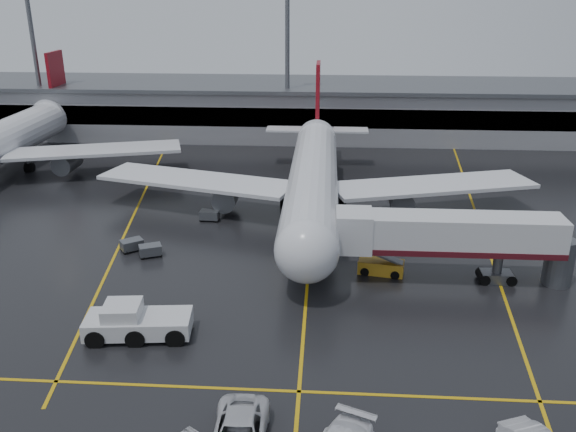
{
  "coord_description": "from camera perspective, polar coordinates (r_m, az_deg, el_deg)",
  "views": [
    {
      "loc": [
        1.35,
        -52.92,
        23.55
      ],
      "look_at": [
        -2.0,
        -2.0,
        4.0
      ],
      "focal_mm": 37.51,
      "sensor_mm": 36.0,
      "label": 1
    }
  ],
  "objects": [
    {
      "name": "ground",
      "position": [
        57.94,
        2.11,
        -3.04
      ],
      "size": [
        220.0,
        220.0,
        0.0
      ],
      "primitive_type": "plane",
      "color": "black",
      "rests_on": "ground"
    },
    {
      "name": "apron_line_centre",
      "position": [
        57.94,
        2.11,
        -3.03
      ],
      "size": [
        0.25,
        90.0,
        0.02
      ],
      "primitive_type": "cube",
      "color": "gold",
      "rests_on": "ground"
    },
    {
      "name": "apron_line_stop",
      "position": [
        38.89,
        1.05,
        -16.3
      ],
      "size": [
        60.0,
        0.25,
        0.02
      ],
      "primitive_type": "cube",
      "color": "gold",
      "rests_on": "ground"
    },
    {
      "name": "apron_line_left",
      "position": [
        70.49,
        -14.1,
        0.8
      ],
      "size": [
        9.99,
        69.35,
        0.02
      ],
      "primitive_type": "cube",
      "rotation": [
        0.0,
        0.0,
        0.14
      ],
      "color": "gold",
      "rests_on": "ground"
    },
    {
      "name": "apron_line_right",
      "position": [
        69.21,
        17.44,
        0.07
      ],
      "size": [
        7.57,
        69.64,
        0.02
      ],
      "primitive_type": "cube",
      "rotation": [
        0.0,
        0.0,
        -0.1
      ],
      "color": "gold",
      "rests_on": "ground"
    },
    {
      "name": "terminal",
      "position": [
        102.68,
        2.99,
        10.14
      ],
      "size": [
        122.0,
        19.0,
        8.6
      ],
      "color": "gray",
      "rests_on": "ground"
    },
    {
      "name": "light_mast_left",
      "position": [
        106.03,
        -22.94,
        14.47
      ],
      "size": [
        3.0,
        1.2,
        25.45
      ],
      "color": "#595B60",
      "rests_on": "ground"
    },
    {
      "name": "light_mast_mid",
      "position": [
        95.57,
        -0.06,
        15.51
      ],
      "size": [
        3.0,
        1.2,
        25.45
      ],
      "color": "#595B60",
      "rests_on": "ground"
    },
    {
      "name": "main_airliner",
      "position": [
        65.55,
        2.42,
        3.78
      ],
      "size": [
        48.8,
        45.6,
        14.1
      ],
      "color": "silver",
      "rests_on": "ground"
    },
    {
      "name": "jet_bridge",
      "position": [
        51.94,
        15.17,
        -2.01
      ],
      "size": [
        19.9,
        3.4,
        6.05
      ],
      "color": "silver",
      "rests_on": "ground"
    },
    {
      "name": "pushback_tractor",
      "position": [
        44.96,
        -14.26,
        -9.78
      ],
      "size": [
        7.72,
        3.87,
        2.67
      ],
      "color": "silver",
      "rests_on": "ground"
    },
    {
      "name": "belt_loader",
      "position": [
        53.35,
        8.81,
        -4.77
      ],
      "size": [
        4.14,
        2.44,
        2.47
      ],
      "color": "gold",
      "rests_on": "ground"
    },
    {
      "name": "baggage_cart_a",
      "position": [
        57.36,
        -12.92,
        -3.16
      ],
      "size": [
        2.35,
        1.99,
        1.12
      ],
      "color": "#595B60",
      "rests_on": "ground"
    },
    {
      "name": "baggage_cart_b",
      "position": [
        58.97,
        -14.59,
        -2.63
      ],
      "size": [
        2.38,
        2.23,
        1.12
      ],
      "color": "#595B60",
      "rests_on": "ground"
    },
    {
      "name": "baggage_cart_c",
      "position": [
        64.94,
        -7.44,
        0.1
      ],
      "size": [
        2.07,
        1.41,
        1.12
      ],
      "color": "#595B60",
      "rests_on": "ground"
    }
  ]
}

